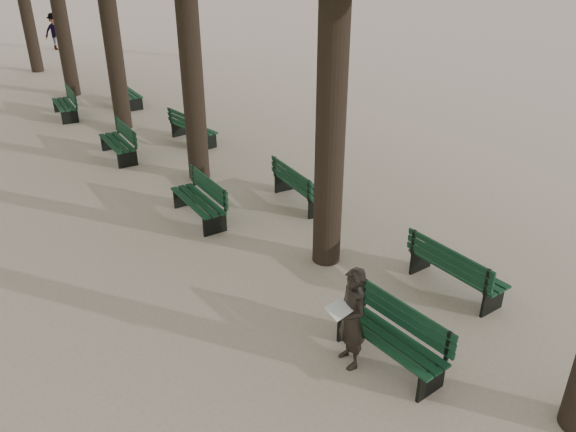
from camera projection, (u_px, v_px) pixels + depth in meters
ground at (382, 384)px, 7.75m from camera, size 120.00×120.00×0.00m
bench_left_0 at (388, 348)px, 8.02m from camera, size 0.61×1.81×0.92m
bench_left_1 at (199, 208)px, 12.07m from camera, size 0.69×1.84×0.92m
bench_left_2 at (118, 148)px, 15.36m from camera, size 0.71×1.84×0.92m
bench_left_3 at (65, 109)px, 18.73m from camera, size 0.79×1.86×0.92m
bench_right_0 at (455, 277)px, 9.67m from camera, size 0.61×1.81×0.92m
bench_right_1 at (301, 192)px, 12.79m from camera, size 0.80×1.86×0.92m
bench_right_2 at (194, 133)px, 16.50m from camera, size 0.73×1.84×0.92m
bench_right_3 at (128, 98)px, 20.04m from camera, size 0.71×1.84×0.92m
man_with_map at (352, 318)px, 7.79m from camera, size 0.66×0.69×1.57m
pedestrian_b at (55, 31)px, 29.25m from camera, size 1.23×0.59×1.84m
pedestrian_c at (186, 38)px, 27.61m from camera, size 0.99×0.94×1.73m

